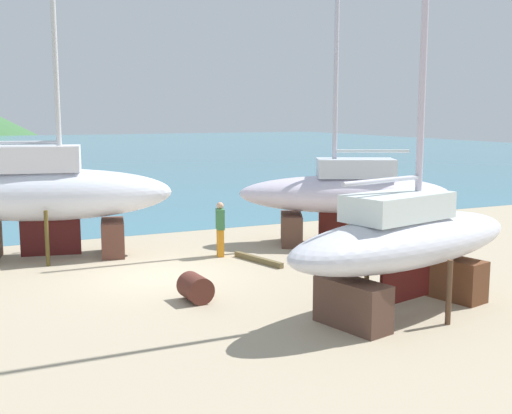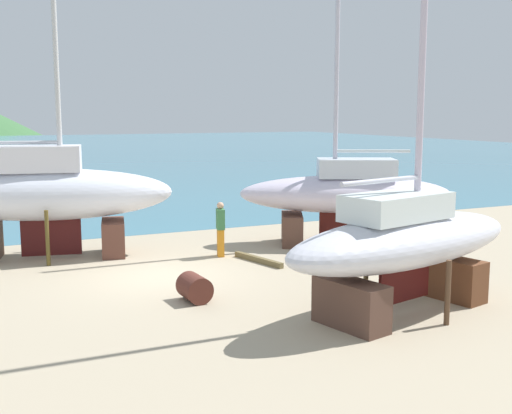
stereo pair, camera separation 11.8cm
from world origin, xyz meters
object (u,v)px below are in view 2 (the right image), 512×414
at_px(sailboat_far_slipway, 346,194).
at_px(sailboat_large_starboard, 405,241).
at_px(sailboat_small_center, 48,194).
at_px(worker, 221,228).
at_px(barrel_rust_far, 194,288).

xyz_separation_m(sailboat_far_slipway, sailboat_large_starboard, (-2.89, -7.01, -0.10)).
height_order(sailboat_small_center, worker, sailboat_small_center).
bearing_deg(sailboat_large_starboard, worker, 90.04).
distance_m(sailboat_large_starboard, barrel_rust_far, 5.09).
relative_size(sailboat_small_center, barrel_rust_far, 16.70).
height_order(worker, barrel_rust_far, worker).
bearing_deg(sailboat_far_slipway, sailboat_small_center, 13.28).
bearing_deg(worker, barrel_rust_far, 75.95).
bearing_deg(sailboat_large_starboard, sailboat_small_center, 112.32).
relative_size(sailboat_small_center, sailboat_large_starboard, 1.18).
bearing_deg(worker, sailboat_far_slipway, -165.63).
xyz_separation_m(sailboat_small_center, barrel_rust_far, (2.57, -6.37, -1.69)).
distance_m(sailboat_far_slipway, worker, 4.68).
height_order(sailboat_large_starboard, worker, sailboat_large_starboard).
height_order(sailboat_far_slipway, sailboat_large_starboard, sailboat_far_slipway).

